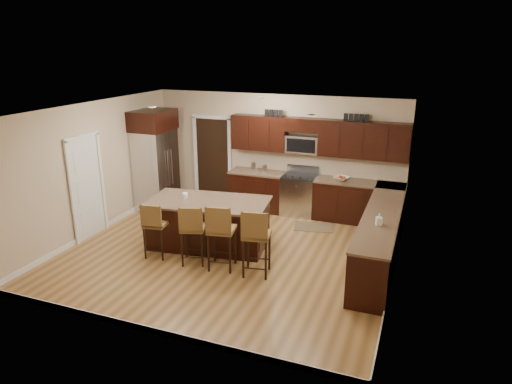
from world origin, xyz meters
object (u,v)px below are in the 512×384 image
at_px(stool_mid, 192,228).
at_px(stool_extra, 256,235).
at_px(stool_right, 220,230).
at_px(island, 209,225).
at_px(refrigerator, 155,159).
at_px(stool_left, 154,224).
at_px(range, 299,194).

xyz_separation_m(stool_mid, stool_extra, (1.20, -0.01, 0.05)).
bearing_deg(stool_right, stool_mid, 169.28).
bearing_deg(stool_extra, island, 136.85).
distance_m(island, refrigerator, 2.72).
bearing_deg(stool_right, stool_left, 169.69).
bearing_deg(refrigerator, stool_extra, -34.51).
bearing_deg(range, stool_right, -99.46).
relative_size(range, stool_extra, 0.93).
xyz_separation_m(stool_left, stool_right, (1.33, -0.01, 0.09)).
xyz_separation_m(stool_left, refrigerator, (-1.44, 2.35, 0.54)).
xyz_separation_m(island, stool_mid, (0.10, -0.84, 0.27)).
relative_size(stool_left, stool_right, 0.88).
xyz_separation_m(island, stool_extra, (1.30, -0.85, 0.32)).
xyz_separation_m(stool_left, stool_mid, (0.78, -0.00, 0.04)).
xyz_separation_m(range, stool_extra, (0.13, -3.15, 0.27)).
xyz_separation_m(range, stool_mid, (-1.08, -3.14, 0.22)).
bearing_deg(stool_mid, refrigerator, 115.06).
distance_m(range, refrigerator, 3.47).
xyz_separation_m(island, stool_right, (0.65, -0.85, 0.32)).
xyz_separation_m(stool_mid, stool_right, (0.55, -0.01, 0.05)).
distance_m(range, stool_mid, 3.33).
height_order(stool_mid, stool_extra, stool_extra).
height_order(range, stool_extra, stool_extra).
bearing_deg(stool_extra, refrigerator, 135.53).
height_order(range, refrigerator, refrigerator).
distance_m(stool_left, refrigerator, 2.81).
distance_m(island, stool_left, 1.11).
bearing_deg(range, stool_mid, -108.90).
bearing_deg(refrigerator, stool_mid, -46.55).
bearing_deg(stool_mid, range, 52.71).
height_order(stool_right, stool_extra, same).
height_order(island, stool_mid, stool_mid).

